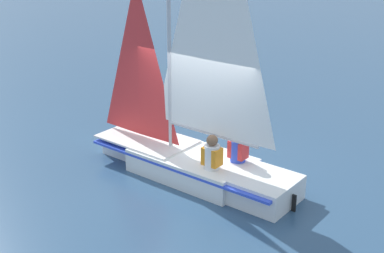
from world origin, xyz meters
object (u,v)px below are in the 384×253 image
sailor_helm (212,161)px  sailor_crew (238,154)px  sailboat_main (193,136)px  buoy_marker (175,65)px

sailor_helm → sailor_crew: bearing=-109.5°
sailboat_main → sailor_helm: size_ratio=5.39×
sailor_helm → buoy_marker: sailor_helm is taller
buoy_marker → sailor_helm: bearing=107.7°
sailor_helm → sailor_crew: (-0.45, -0.43, 0.00)m
buoy_marker → sailboat_main: bearing=105.8°
buoy_marker → sailor_crew: bearing=111.4°
sailor_helm → sailor_crew: same height
sailor_helm → buoy_marker: (2.70, -8.44, -0.44)m
sailboat_main → sailor_crew: (-0.92, 0.12, -0.27)m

